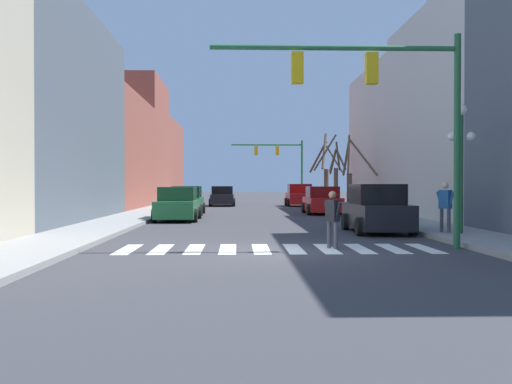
% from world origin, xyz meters
% --- Properties ---
extents(ground_plane, '(240.00, 240.00, 0.00)m').
position_xyz_m(ground_plane, '(0.00, 0.00, 0.00)').
color(ground_plane, '#38383D').
extents(sidewalk_left, '(2.54, 90.00, 0.15)m').
position_xyz_m(sidewalk_left, '(-6.41, 0.00, 0.07)').
color(sidewalk_left, gray).
rests_on(sidewalk_left, ground_plane).
extents(building_row_left, '(6.00, 64.19, 12.09)m').
position_xyz_m(building_row_left, '(-10.68, 24.55, 4.91)').
color(building_row_left, '#BCB299').
rests_on(building_row_left, ground_plane).
extents(building_row_right, '(6.00, 37.20, 12.51)m').
position_xyz_m(building_row_right, '(10.68, 11.44, 5.49)').
color(building_row_right, '#515B66').
rests_on(building_row_right, ground_plane).
extents(crosswalk_stripes, '(8.55, 2.60, 0.01)m').
position_xyz_m(crosswalk_stripes, '(0.00, 0.82, 0.00)').
color(crosswalk_stripes, white).
rests_on(crosswalk_stripes, ground_plane).
extents(traffic_signal_near, '(6.80, 0.28, 5.84)m').
position_xyz_m(traffic_signal_near, '(2.87, 0.68, 4.25)').
color(traffic_signal_near, '#236038').
rests_on(traffic_signal_near, ground_plane).
extents(traffic_signal_far, '(6.60, 0.28, 5.79)m').
position_xyz_m(traffic_signal_far, '(2.94, 39.51, 4.21)').
color(traffic_signal_far, '#236038').
rests_on(traffic_signal_far, ground_plane).
extents(street_lamp_right_corner, '(0.95, 0.36, 4.24)m').
position_xyz_m(street_lamp_right_corner, '(6.29, 4.06, 3.15)').
color(street_lamp_right_corner, '#1E4C2D').
rests_on(street_lamp_right_corner, sidewalk_right).
extents(car_at_intersection, '(1.98, 4.43, 1.65)m').
position_xyz_m(car_at_intersection, '(-4.02, 19.40, 0.77)').
color(car_at_intersection, '#236B38').
rests_on(car_at_intersection, ground_plane).
extents(car_parked_right_mid, '(2.18, 4.11, 1.78)m').
position_xyz_m(car_parked_right_mid, '(3.93, 32.60, 0.83)').
color(car_parked_right_mid, red).
rests_on(car_parked_right_mid, ground_plane).
extents(car_parked_left_mid, '(2.13, 4.42, 1.63)m').
position_xyz_m(car_parked_left_mid, '(3.95, 19.86, 0.76)').
color(car_parked_left_mid, red).
rests_on(car_parked_left_mid, ground_plane).
extents(car_driving_away_lane, '(2.07, 4.79, 1.60)m').
position_xyz_m(car_driving_away_lane, '(-2.29, 33.27, 0.75)').
color(car_driving_away_lane, black).
rests_on(car_driving_away_lane, ground_plane).
extents(car_parked_right_near, '(2.09, 4.83, 1.63)m').
position_xyz_m(car_parked_right_near, '(-3.97, 13.69, 0.76)').
color(car_parked_right_near, '#236B38').
rests_on(car_parked_right_near, ground_plane).
extents(car_parked_left_far, '(2.04, 4.31, 1.77)m').
position_xyz_m(car_parked_left_far, '(3.99, 6.21, 0.82)').
color(car_parked_left_far, black).
rests_on(car_parked_left_far, ground_plane).
extents(pedestrian_crossing_street, '(0.44, 0.61, 1.58)m').
position_xyz_m(pedestrian_crossing_street, '(1.51, 0.84, 0.93)').
color(pedestrian_crossing_street, '#4C4C51').
rests_on(pedestrian_crossing_street, ground_plane).
extents(pedestrian_on_left_sidewalk, '(0.47, 0.65, 1.68)m').
position_xyz_m(pedestrian_on_left_sidewalk, '(5.88, 4.43, 1.14)').
color(pedestrian_on_left_sidewalk, '#4C4C51').
rests_on(pedestrian_on_left_sidewalk, sidewalk_right).
extents(street_tree_left_near, '(2.44, 1.82, 5.35)m').
position_xyz_m(street_tree_left_near, '(6.21, 29.15, 2.53)').
color(street_tree_left_near, brown).
rests_on(street_tree_left_near, sidewalk_right).
extents(street_tree_right_far, '(1.94, 3.30, 4.73)m').
position_xyz_m(street_tree_right_far, '(6.07, 22.05, 2.17)').
color(street_tree_right_far, brown).
rests_on(street_tree_right_far, sidewalk_right).
extents(street_tree_left_far, '(3.01, 2.93, 5.93)m').
position_xyz_m(street_tree_left_far, '(6.35, 34.76, 2.67)').
color(street_tree_left_far, '#473828').
rests_on(street_tree_left_far, sidewalk_right).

